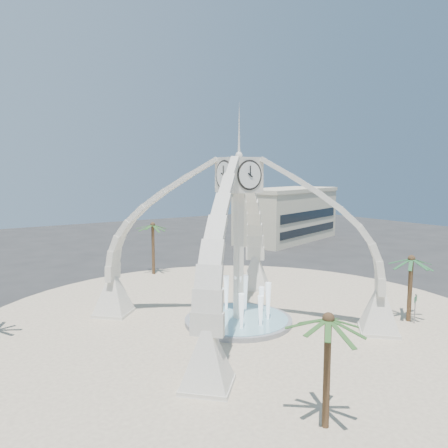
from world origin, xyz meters
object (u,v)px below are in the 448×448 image
clock_tower (239,238)px  palm_north (153,226)px  palm_south (328,320)px  fountain (238,320)px  palm_east (411,260)px  street_sign (415,303)px

clock_tower → palm_north: size_ratio=2.90×
palm_south → fountain: bearing=70.5°
palm_east → palm_south: bearing=-158.3°
palm_east → palm_south: 16.74m
palm_north → palm_east: bearing=-68.9°
palm_east → palm_north: (-9.57, 24.79, 0.66)m
clock_tower → palm_south: (-4.62, -13.04, -1.56)m
palm_north → street_sign: 27.33m
palm_south → palm_north: bearing=79.1°
palm_east → street_sign: bearing=-101.7°
fountain → palm_north: size_ratio=1.29×
palm_north → palm_south: (-5.97, -30.99, -0.51)m
palm_east → palm_north: palm_north is taller
palm_south → street_sign: size_ratio=2.46×
clock_tower → street_sign: (10.82, -7.41, -4.85)m
palm_north → street_sign: size_ratio=2.70×
palm_east → palm_north: bearing=111.1°
clock_tower → palm_north: bearing=85.7°
clock_tower → street_sign: bearing=-34.4°
clock_tower → palm_north: clock_tower is taller
clock_tower → fountain: (0.00, 0.00, -6.20)m
palm_north → palm_south: size_ratio=1.10×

